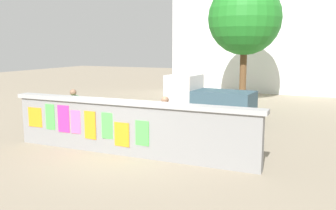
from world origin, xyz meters
name	(u,v)px	position (x,y,z in m)	size (l,w,h in m)	color
ground	(212,110)	(0.00, 8.00, 0.00)	(60.00, 60.00, 0.00)	gray
poster_wall	(127,127)	(-0.01, 0.00, 0.81)	(7.71, 0.42, 1.57)	gray
auto_rickshaw_truck	(205,98)	(0.40, 5.75, 0.90)	(3.70, 1.75, 1.85)	black
motorcycle	(230,131)	(2.38, 2.14, 0.46)	(1.89, 0.61, 0.87)	black
bicycle_near	(168,128)	(0.30, 2.16, 0.36)	(1.70, 0.44, 0.95)	black
person_walking	(74,108)	(-2.79, 1.18, 0.99)	(0.35, 0.35, 1.62)	#D83F72
person_bystander	(165,118)	(0.77, 0.85, 0.99)	(0.46, 0.46, 1.62)	#338CBF
tree_roadside	(245,19)	(0.83, 10.82, 4.46)	(3.83, 3.83, 6.40)	brown
building_background	(270,21)	(0.97, 18.33, 4.75)	(12.61, 6.36, 9.47)	white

